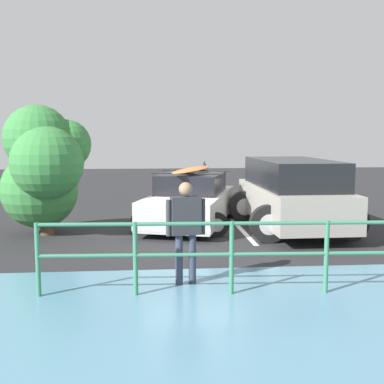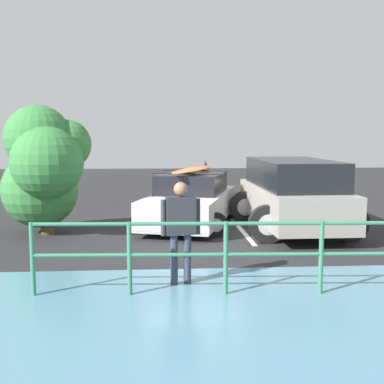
{
  "view_description": "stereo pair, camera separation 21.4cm",
  "coord_description": "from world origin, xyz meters",
  "px_view_note": "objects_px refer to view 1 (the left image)",
  "views": [
    {
      "loc": [
        1.03,
        11.76,
        2.37
      ],
      "look_at": [
        0.03,
        -0.06,
        0.95
      ],
      "focal_mm": 45.0,
      "sensor_mm": 36.0,
      "label": 1
    },
    {
      "loc": [
        0.81,
        11.78,
        2.37
      ],
      "look_at": [
        0.03,
        -0.06,
        0.95
      ],
      "focal_mm": 45.0,
      "sensor_mm": 36.0,
      "label": 2
    }
  ],
  "objects_px": {
    "sedan_car": "(190,201)",
    "suv_car": "(292,194)",
    "person_bystander": "(186,223)",
    "bush_near_left": "(44,165)"
  },
  "relations": [
    {
      "from": "suv_car",
      "to": "bush_near_left",
      "type": "bearing_deg",
      "value": 1.26
    },
    {
      "from": "sedan_car",
      "to": "bush_near_left",
      "type": "bearing_deg",
      "value": 16.37
    },
    {
      "from": "sedan_car",
      "to": "person_bystander",
      "type": "distance_m",
      "value": 5.06
    },
    {
      "from": "sedan_car",
      "to": "suv_car",
      "type": "bearing_deg",
      "value": 159.87
    },
    {
      "from": "sedan_car",
      "to": "person_bystander",
      "type": "xyz_separation_m",
      "value": [
        0.48,
        5.02,
        0.34
      ]
    },
    {
      "from": "person_bystander",
      "to": "bush_near_left",
      "type": "distance_m",
      "value": 5.06
    },
    {
      "from": "person_bystander",
      "to": "suv_car",
      "type": "bearing_deg",
      "value": -125.44
    },
    {
      "from": "bush_near_left",
      "to": "sedan_car",
      "type": "bearing_deg",
      "value": -163.63
    },
    {
      "from": "sedan_car",
      "to": "person_bystander",
      "type": "relative_size",
      "value": 2.74
    },
    {
      "from": "sedan_car",
      "to": "bush_near_left",
      "type": "distance_m",
      "value": 3.79
    }
  ]
}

